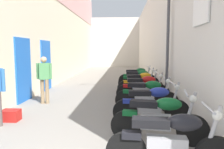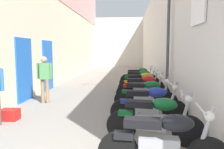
# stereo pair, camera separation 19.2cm
# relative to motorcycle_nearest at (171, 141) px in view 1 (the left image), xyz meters

# --- Properties ---
(ground_plane) EXTENTS (37.83, 37.83, 0.00)m
(ground_plane) POSITION_rel_motorcycle_nearest_xyz_m (-1.61, 7.63, -0.50)
(ground_plane) COLOR gray
(building_left) EXTENTS (0.45, 21.83, 7.78)m
(building_left) POSITION_rel_motorcycle_nearest_xyz_m (-4.34, 9.58, 3.42)
(building_left) COLOR beige
(building_left) RESTS_ON ground
(building_right) EXTENTS (0.45, 21.83, 5.21)m
(building_right) POSITION_rel_motorcycle_nearest_xyz_m (1.14, 9.63, 2.10)
(building_right) COLOR beige
(building_right) RESTS_ON ground
(building_far_end) EXTENTS (8.09, 2.00, 5.23)m
(building_far_end) POSITION_rel_motorcycle_nearest_xyz_m (-1.61, 21.54, 2.11)
(building_far_end) COLOR beige
(building_far_end) RESTS_ON ground
(motorcycle_nearest) EXTENTS (1.85, 0.58, 1.04)m
(motorcycle_nearest) POSITION_rel_motorcycle_nearest_xyz_m (0.00, 0.00, 0.00)
(motorcycle_nearest) COLOR black
(motorcycle_nearest) RESTS_ON ground
(motorcycle_second) EXTENTS (1.83, 0.58, 1.04)m
(motorcycle_second) POSITION_rel_motorcycle_nearest_xyz_m (-0.00, 1.06, 0.00)
(motorcycle_second) COLOR black
(motorcycle_second) RESTS_ON ground
(motorcycle_third) EXTENTS (1.85, 0.58, 1.04)m
(motorcycle_third) POSITION_rel_motorcycle_nearest_xyz_m (0.00, 2.17, 0.00)
(motorcycle_third) COLOR black
(motorcycle_third) RESTS_ON ground
(motorcycle_fourth) EXTENTS (1.84, 0.58, 1.04)m
(motorcycle_fourth) POSITION_rel_motorcycle_nearest_xyz_m (-0.00, 3.31, 0.00)
(motorcycle_fourth) COLOR black
(motorcycle_fourth) RESTS_ON ground
(motorcycle_fifth) EXTENTS (1.85, 0.58, 1.04)m
(motorcycle_fifth) POSITION_rel_motorcycle_nearest_xyz_m (0.00, 4.43, 0.00)
(motorcycle_fifth) COLOR black
(motorcycle_fifth) RESTS_ON ground
(motorcycle_sixth) EXTENTS (1.84, 0.58, 1.04)m
(motorcycle_sixth) POSITION_rel_motorcycle_nearest_xyz_m (-0.00, 5.53, 0.00)
(motorcycle_sixth) COLOR black
(motorcycle_sixth) RESTS_ON ground
(motorcycle_seventh) EXTENTS (1.84, 0.58, 1.04)m
(motorcycle_seventh) POSITION_rel_motorcycle_nearest_xyz_m (-0.00, 6.66, 0.00)
(motorcycle_seventh) COLOR black
(motorcycle_seventh) RESTS_ON ground
(motorcycle_eighth) EXTENTS (1.84, 0.58, 1.04)m
(motorcycle_eighth) POSITION_rel_motorcycle_nearest_xyz_m (-0.00, 7.78, 0.00)
(motorcycle_eighth) COLOR black
(motorcycle_eighth) RESTS_ON ground
(pedestrian_further_down) EXTENTS (0.52, 0.34, 1.57)m
(pedestrian_further_down) POSITION_rel_motorcycle_nearest_xyz_m (-3.30, 4.04, 0.42)
(pedestrian_further_down) COLOR #8C7251
(pedestrian_further_down) RESTS_ON ground
(plastic_crate) EXTENTS (0.44, 0.32, 0.28)m
(plastic_crate) POSITION_rel_motorcycle_nearest_xyz_m (-3.52, 2.21, -0.36)
(plastic_crate) COLOR red
(plastic_crate) RESTS_ON ground
(street_lamp) EXTENTS (0.79, 0.18, 5.18)m
(street_lamp) POSITION_rel_motorcycle_nearest_xyz_m (0.71, 4.46, 2.50)
(street_lamp) COLOR #47474C
(street_lamp) RESTS_ON ground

